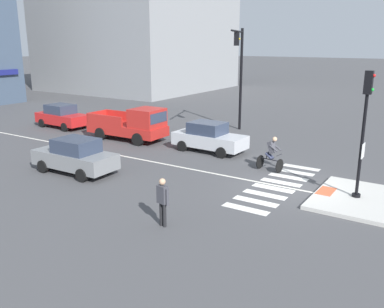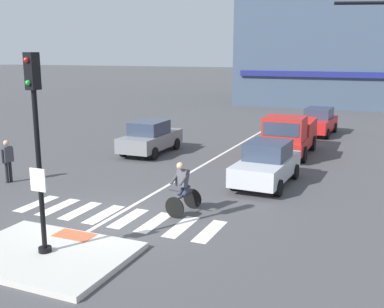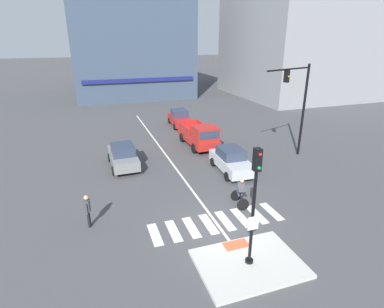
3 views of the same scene
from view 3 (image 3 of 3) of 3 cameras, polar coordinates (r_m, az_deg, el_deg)
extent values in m
plane|color=#474749|center=(15.06, 5.57, -13.66)|extent=(300.00, 300.00, 0.00)
cube|color=beige|center=(13.18, 10.51, -19.32)|extent=(4.11, 2.99, 0.15)
cube|color=#DB5B38|center=(13.91, 8.17, -16.30)|extent=(1.10, 0.60, 0.01)
cylinder|color=black|center=(13.10, 10.55, -18.86)|extent=(0.32, 0.32, 0.12)
cylinder|color=black|center=(11.95, 11.18, -11.52)|extent=(0.12, 0.12, 3.83)
cube|color=white|center=(11.99, 11.29, -12.47)|extent=(0.44, 0.03, 0.56)
cube|color=black|center=(10.90, 12.02, -1.05)|extent=(0.24, 0.28, 0.84)
sphere|color=red|center=(10.68, 12.55, -0.10)|extent=(0.12, 0.12, 0.12)
sphere|color=green|center=(10.87, 12.34, -2.57)|extent=(0.12, 0.12, 0.12)
cube|color=silver|center=(14.73, -6.87, -14.60)|extent=(0.44, 1.80, 0.01)
cube|color=silver|center=(14.89, -3.44, -14.03)|extent=(0.44, 1.80, 0.01)
cube|color=silver|center=(15.10, -0.11, -13.43)|extent=(0.44, 1.80, 0.01)
cube|color=silver|center=(15.36, 3.10, -12.81)|extent=(0.44, 1.80, 0.01)
cube|color=silver|center=(15.67, 6.17, -12.18)|extent=(0.44, 1.80, 0.01)
cube|color=silver|center=(16.02, 9.11, -11.54)|extent=(0.44, 1.80, 0.01)
cube|color=silver|center=(16.40, 11.90, -10.90)|extent=(0.44, 1.80, 0.01)
cube|color=silver|center=(16.83, 14.55, -10.26)|extent=(0.44, 1.80, 0.01)
cube|color=silver|center=(23.47, -4.60, -0.53)|extent=(0.14, 28.00, 0.01)
cylinder|color=black|center=(24.41, 19.94, 7.47)|extent=(0.18, 0.18, 6.80)
cylinder|color=black|center=(22.10, 17.64, 14.78)|extent=(4.29, 1.54, 0.11)
cube|color=black|center=(21.96, 17.16, 13.61)|extent=(0.34, 0.37, 0.80)
sphere|color=gold|center=(21.86, 17.53, 13.54)|extent=(0.12, 0.12, 0.12)
cube|color=#3D4C60|center=(53.36, -12.04, 20.70)|extent=(16.84, 20.04, 17.72)
cube|color=navy|center=(43.64, -9.64, 13.35)|extent=(15.16, 0.30, 0.50)
cube|color=gray|center=(52.54, 20.00, 21.12)|extent=(19.28, 19.06, 19.80)
cube|color=slate|center=(22.00, -12.66, -0.66)|extent=(1.77, 4.13, 0.70)
cube|color=#2D384C|center=(21.63, -12.74, 0.85)|extent=(1.51, 1.93, 0.64)
cylinder|color=black|center=(23.24, -15.06, -0.64)|extent=(0.19, 0.60, 0.60)
cylinder|color=black|center=(23.40, -11.02, -0.15)|extent=(0.19, 0.60, 0.60)
cylinder|color=black|center=(20.89, -14.35, -3.03)|extent=(0.19, 0.60, 0.60)
cylinder|color=black|center=(21.07, -9.86, -2.46)|extent=(0.19, 0.60, 0.60)
cube|color=silver|center=(20.78, 7.31, -1.61)|extent=(1.84, 4.15, 0.70)
cube|color=#2D384C|center=(20.66, 7.22, 0.26)|extent=(1.54, 1.95, 0.64)
cylinder|color=black|center=(20.22, 10.88, -3.55)|extent=(0.20, 0.61, 0.60)
cylinder|color=black|center=(19.54, 6.53, -4.18)|extent=(0.20, 0.61, 0.60)
cylinder|color=black|center=(22.30, 7.90, -1.01)|extent=(0.20, 0.61, 0.60)
cylinder|color=black|center=(21.69, 3.89, -1.50)|extent=(0.20, 0.61, 0.60)
cube|color=red|center=(31.67, -2.28, 6.38)|extent=(1.91, 4.18, 0.70)
cube|color=#2D384C|center=(31.65, -2.36, 7.62)|extent=(1.58, 1.97, 0.64)
cylinder|color=black|center=(30.78, -0.19, 5.30)|extent=(0.21, 0.61, 0.60)
cylinder|color=black|center=(30.38, -3.23, 5.06)|extent=(0.21, 0.61, 0.60)
cylinder|color=black|center=(33.15, -1.39, 6.42)|extent=(0.21, 0.61, 0.60)
cylinder|color=black|center=(32.78, -4.23, 6.20)|extent=(0.21, 0.61, 0.60)
cube|color=red|center=(25.68, 1.08, 3.02)|extent=(2.00, 5.14, 0.60)
cube|color=red|center=(24.01, 2.48, 3.86)|extent=(1.83, 1.74, 1.10)
cube|color=#2D384C|center=(23.25, 3.26, 3.50)|extent=(1.62, 0.11, 0.60)
cube|color=red|center=(26.73, 2.08, 5.07)|extent=(0.18, 2.81, 0.60)
cube|color=red|center=(26.13, -1.55, 4.71)|extent=(0.18, 2.81, 0.60)
cube|color=red|center=(27.76, -0.78, 5.68)|extent=(1.80, 0.14, 0.60)
cylinder|color=black|center=(24.73, 4.37, 1.53)|extent=(0.26, 0.76, 0.76)
cylinder|color=black|center=(24.06, 0.41, 1.04)|extent=(0.26, 0.76, 0.76)
cylinder|color=black|center=(27.33, 1.80, 3.46)|extent=(0.26, 0.76, 0.76)
cylinder|color=black|center=(26.73, -1.84, 3.06)|extent=(0.26, 0.76, 0.76)
cylinder|color=black|center=(16.46, 9.42, -9.28)|extent=(0.66, 0.13, 0.66)
cylinder|color=black|center=(17.31, 8.22, -7.60)|extent=(0.66, 0.13, 0.66)
cylinder|color=black|center=(16.78, 8.85, -7.77)|extent=(0.17, 0.89, 0.05)
cylinder|color=black|center=(16.84, 8.67, -6.94)|extent=(0.04, 0.04, 0.30)
cylinder|color=black|center=(16.25, 9.47, -7.61)|extent=(0.44, 0.10, 0.04)
cylinder|color=#2D334C|center=(16.73, 9.12, -7.16)|extent=(0.17, 0.41, 0.33)
cylinder|color=#2D334C|center=(16.68, 8.60, -7.22)|extent=(0.17, 0.41, 0.33)
cube|color=#3F3F47|center=(16.43, 9.06, -6.02)|extent=(0.39, 0.42, 0.60)
sphere|color=tan|center=(16.15, 9.28, -4.91)|extent=(0.22, 0.22, 0.22)
cylinder|color=#3F3F47|center=(16.33, 9.80, -6.24)|extent=(0.14, 0.46, 0.31)
cylinder|color=#3F3F47|center=(16.23, 8.74, -6.36)|extent=(0.14, 0.46, 0.31)
cylinder|color=black|center=(15.67, -18.61, -11.50)|extent=(0.12, 0.12, 0.82)
cylinder|color=black|center=(15.80, -18.52, -11.20)|extent=(0.12, 0.12, 0.82)
cube|color=#3F3F47|center=(15.38, -18.87, -9.10)|extent=(0.28, 0.39, 0.60)
cylinder|color=#3F3F47|center=(15.21, -18.98, -9.69)|extent=(0.09, 0.09, 0.56)
cylinder|color=#3F3F47|center=(15.60, -18.71, -8.84)|extent=(0.09, 0.09, 0.56)
sphere|color=tan|center=(15.18, -19.06, -7.65)|extent=(0.22, 0.22, 0.22)
camera|label=1|loc=(12.43, -77.10, -7.75)|focal=38.85mm
camera|label=2|loc=(13.38, 65.94, -7.55)|focal=43.58mm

